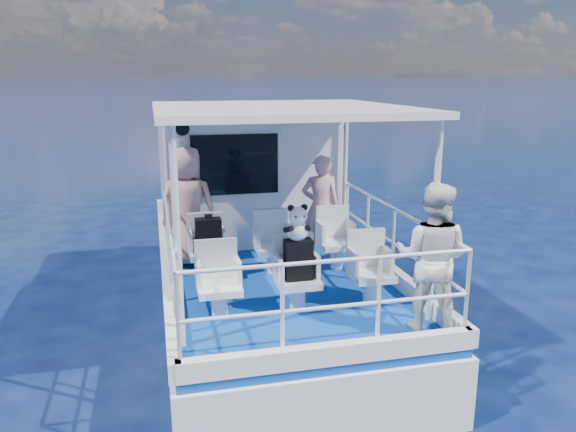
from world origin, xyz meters
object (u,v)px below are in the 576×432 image
(backpack_center, at_px, (298,260))
(panda, at_px, (297,223))
(passenger_stbd_aft, at_px, (432,258))
(passenger_port_fwd, at_px, (187,207))

(backpack_center, xyz_separation_m, panda, (-0.01, -0.01, 0.44))
(passenger_stbd_aft, height_order, backpack_center, passenger_stbd_aft)
(passenger_port_fwd, height_order, passenger_stbd_aft, passenger_port_fwd)
(backpack_center, bearing_deg, passenger_port_fwd, 119.63)
(passenger_stbd_aft, distance_m, backpack_center, 1.48)
(passenger_stbd_aft, xyz_separation_m, panda, (-1.24, 0.80, 0.25))
(backpack_center, bearing_deg, passenger_stbd_aft, -33.48)
(passenger_stbd_aft, bearing_deg, passenger_port_fwd, -10.38)
(panda, bearing_deg, passenger_port_fwd, 119.18)
(passenger_port_fwd, distance_m, panda, 2.24)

